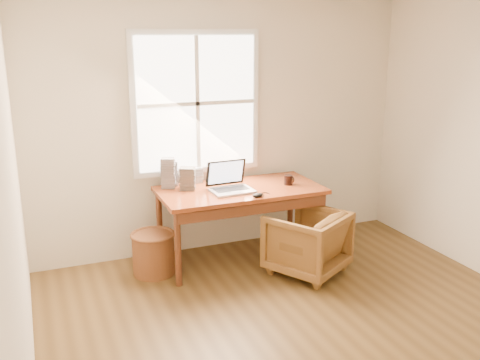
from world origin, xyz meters
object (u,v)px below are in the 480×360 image
at_px(wicker_stool, 153,254).
at_px(laptop, 232,176).
at_px(coffee_mug, 288,180).
at_px(desk, 240,190).
at_px(armchair, 307,242).
at_px(cd_stack_a, 170,173).

relative_size(wicker_stool, laptop, 0.89).
xyz_separation_m(wicker_stool, coffee_mug, (1.39, -0.06, 0.60)).
bearing_deg(desk, coffee_mug, -7.23).
height_order(armchair, wicker_stool, armchair).
bearing_deg(laptop, wicker_stool, 170.90).
height_order(coffee_mug, cd_stack_a, cd_stack_a).
bearing_deg(coffee_mug, armchair, -88.36).
bearing_deg(armchair, wicker_stool, -50.93).
xyz_separation_m(coffee_mug, cd_stack_a, (-1.10, 0.42, 0.08)).
bearing_deg(coffee_mug, wicker_stool, -178.33).
height_order(armchair, coffee_mug, coffee_mug).
bearing_deg(wicker_stool, cd_stack_a, 51.28).
xyz_separation_m(laptop, cd_stack_a, (-0.49, 0.45, -0.03)).
distance_m(coffee_mug, cd_stack_a, 1.18).
bearing_deg(armchair, desk, -77.62).
xyz_separation_m(desk, armchair, (0.48, -0.52, -0.43)).
relative_size(armchair, cd_stack_a, 2.64).
xyz_separation_m(desk, cd_stack_a, (-0.61, 0.35, 0.15)).
xyz_separation_m(armchair, laptop, (-0.59, 0.43, 0.61)).
bearing_deg(wicker_stool, armchair, -20.84).
bearing_deg(armchair, laptop, -65.86).
bearing_deg(cd_stack_a, laptop, -42.49).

